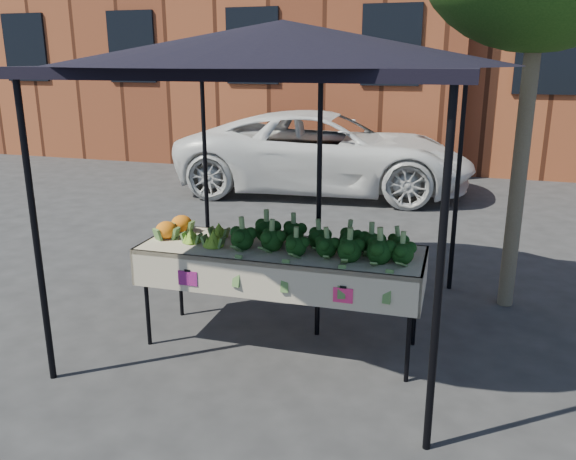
% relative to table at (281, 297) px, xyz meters
% --- Properties ---
extents(ground, '(90.00, 90.00, 0.00)m').
position_rel_table_xyz_m(ground, '(0.21, 0.02, -0.45)').
color(ground, '#28282A').
extents(table, '(2.42, 0.86, 0.90)m').
position_rel_table_xyz_m(table, '(0.00, 0.00, 0.00)').
color(table, beige).
rests_on(table, ground).
extents(canopy, '(3.16, 3.16, 2.74)m').
position_rel_table_xyz_m(canopy, '(-0.10, 0.37, 0.92)').
color(canopy, black).
rests_on(canopy, ground).
extents(broccoli_heap, '(1.52, 0.55, 0.24)m').
position_rel_table_xyz_m(broccoli_heap, '(0.36, 0.03, 0.57)').
color(broccoli_heap, black).
rests_on(broccoli_heap, table).
extents(romanesco_cluster, '(0.42, 0.46, 0.19)m').
position_rel_table_xyz_m(romanesco_cluster, '(-0.66, -0.01, 0.54)').
color(romanesco_cluster, '#75A934').
rests_on(romanesco_cluster, table).
extents(cauliflower_pair, '(0.22, 0.42, 0.17)m').
position_rel_table_xyz_m(cauliflower_pair, '(-1.03, 0.07, 0.53)').
color(cauliflower_pair, orange).
rests_on(cauliflower_pair, table).
extents(vehicle, '(1.75, 2.64, 5.42)m').
position_rel_table_xyz_m(vehicle, '(-1.16, 6.16, 2.26)').
color(vehicle, white).
rests_on(vehicle, ground).
extents(street_tree, '(2.21, 2.21, 4.36)m').
position_rel_table_xyz_m(street_tree, '(1.92, 1.55, 1.73)').
color(street_tree, '#1E4C14').
rests_on(street_tree, ground).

